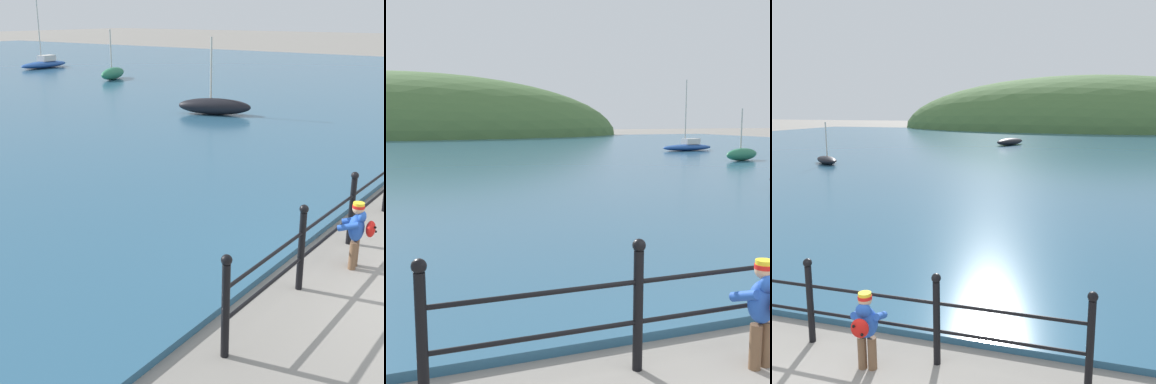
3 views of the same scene
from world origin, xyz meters
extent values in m
cylinder|color=black|center=(-2.72, 1.50, 0.55)|extent=(0.09, 0.09, 1.10)
sphere|color=black|center=(-2.72, 1.50, 1.15)|extent=(0.12, 0.12, 0.12)
cylinder|color=black|center=(-0.87, 1.50, 0.55)|extent=(0.09, 0.09, 1.10)
sphere|color=black|center=(-0.87, 1.50, 1.15)|extent=(0.12, 0.12, 0.12)
cylinder|color=black|center=(0.98, 1.50, 0.55)|extent=(0.09, 0.09, 1.10)
sphere|color=black|center=(0.98, 1.50, 1.15)|extent=(0.12, 0.12, 0.12)
cylinder|color=black|center=(0.05, 1.50, 0.82)|extent=(5.55, 0.04, 0.04)
cylinder|color=black|center=(0.05, 1.50, 0.45)|extent=(5.55, 0.04, 0.04)
cylinder|color=brown|center=(0.13, 1.13, 0.21)|extent=(0.11, 0.11, 0.42)
cylinder|color=brown|center=(0.25, 1.15, 0.21)|extent=(0.11, 0.11, 0.42)
ellipsoid|color=blue|center=(0.19, 1.14, 0.62)|extent=(0.33, 0.26, 0.40)
ellipsoid|color=blue|center=(0.20, 1.08, 0.80)|extent=(0.22, 0.15, 0.18)
cylinder|color=blue|center=(0.05, 1.21, 0.67)|extent=(0.14, 0.32, 0.19)
cylinder|color=blue|center=(0.33, 1.25, 0.67)|extent=(0.14, 0.32, 0.19)
sphere|color=tan|center=(0.19, 1.14, 0.92)|extent=(0.17, 0.17, 0.17)
cylinder|color=red|center=(0.19, 1.14, 0.94)|extent=(0.17, 0.17, 0.04)
cylinder|color=yellow|center=(0.19, 1.14, 0.98)|extent=(0.16, 0.16, 0.04)
ellipsoid|color=red|center=(0.22, 0.95, 0.64)|extent=(0.24, 0.16, 0.24)
sphere|color=black|center=(0.18, 0.88, 0.70)|extent=(0.04, 0.04, 0.04)
sphere|color=black|center=(0.28, 0.89, 0.59)|extent=(0.04, 0.04, 0.04)
ellipsoid|color=black|center=(8.96, 9.45, 0.39)|extent=(1.67, 2.72, 0.58)
cylinder|color=beige|center=(8.92, 9.58, 1.73)|extent=(0.07, 0.07, 2.10)
ellipsoid|color=#1E4793|center=(16.73, 28.31, 0.31)|extent=(3.95, 1.60, 0.43)
cube|color=silver|center=(17.02, 28.34, 0.72)|extent=(1.14, 0.79, 0.38)
cylinder|color=beige|center=(16.54, 28.29, 2.64)|extent=(0.07, 0.07, 4.24)
ellipsoid|color=#287551|center=(14.68, 19.99, 0.42)|extent=(2.60, 1.46, 0.63)
cylinder|color=beige|center=(14.56, 19.95, 1.74)|extent=(0.07, 0.07, 2.01)
camera|label=1|loc=(-6.93, -1.12, 3.53)|focal=50.00mm
camera|label=2|loc=(-3.00, -2.56, 2.25)|focal=50.00mm
camera|label=3|loc=(2.86, -3.36, 3.20)|focal=42.00mm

